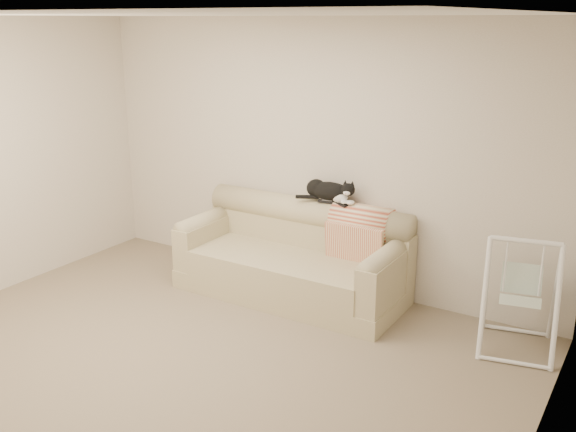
% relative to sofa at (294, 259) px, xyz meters
% --- Properties ---
extents(ground_plane, '(5.00, 5.00, 0.00)m').
position_rel_sofa_xyz_m(ground_plane, '(-0.01, -1.62, -0.35)').
color(ground_plane, '#776650').
rests_on(ground_plane, ground).
extents(room_shell, '(5.04, 4.04, 2.60)m').
position_rel_sofa_xyz_m(room_shell, '(-0.01, -1.62, 1.18)').
color(room_shell, beige).
rests_on(room_shell, ground).
extents(sofa, '(2.20, 0.93, 0.90)m').
position_rel_sofa_xyz_m(sofa, '(0.00, 0.00, 0.00)').
color(sofa, tan).
rests_on(sofa, ground).
extents(remote_a, '(0.19, 0.08, 0.03)m').
position_rel_sofa_xyz_m(remote_a, '(0.23, 0.22, 0.56)').
color(remote_a, black).
rests_on(remote_a, sofa).
extents(remote_b, '(0.18, 0.11, 0.02)m').
position_rel_sofa_xyz_m(remote_b, '(0.38, 0.20, 0.56)').
color(remote_b, black).
rests_on(remote_b, sofa).
extents(tuxedo_cat, '(0.59, 0.27, 0.23)m').
position_rel_sofa_xyz_m(tuxedo_cat, '(0.24, 0.24, 0.66)').
color(tuxedo_cat, black).
rests_on(tuxedo_cat, sofa).
extents(throw_blanket, '(0.57, 0.38, 0.58)m').
position_rel_sofa_xyz_m(throw_blanket, '(0.59, 0.23, 0.37)').
color(throw_blanket, '#BA4D34').
rests_on(throw_blanket, sofa).
extents(baby_swing, '(0.69, 0.72, 0.95)m').
position_rel_sofa_xyz_m(baby_swing, '(2.11, -0.01, 0.12)').
color(baby_swing, white).
rests_on(baby_swing, ground).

